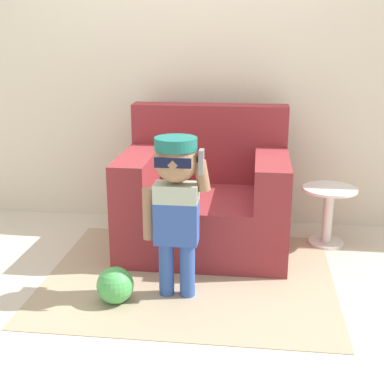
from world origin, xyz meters
TOP-DOWN VIEW (x-y plane):
  - ground_plane at (0.00, 0.00)m, footprint 10.00×10.00m
  - wall_back at (0.00, 0.71)m, footprint 10.00×0.05m
  - armchair at (0.23, 0.15)m, footprint 1.10×0.87m
  - person_child at (0.14, -0.60)m, footprint 0.37×0.28m
  - side_table at (1.07, 0.28)m, footprint 0.37×0.37m
  - rug at (0.18, -0.36)m, footprint 1.74×1.45m
  - toy_ball at (-0.19, -0.73)m, footprint 0.21×0.21m

SIDE VIEW (x-z plane):
  - ground_plane at x=0.00m, z-range 0.00..0.00m
  - rug at x=0.18m, z-range 0.00..0.01m
  - toy_ball at x=-0.19m, z-range 0.00..0.21m
  - side_table at x=1.07m, z-range 0.05..0.46m
  - armchair at x=0.23m, z-range -0.14..0.81m
  - person_child at x=0.14m, z-range 0.15..1.07m
  - wall_back at x=0.00m, z-range 0.00..2.60m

